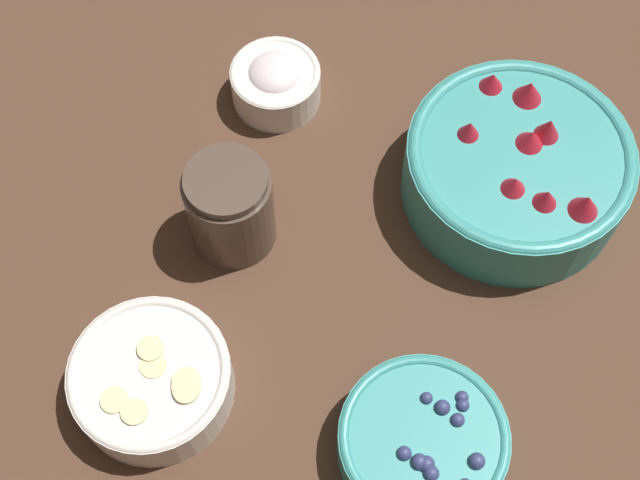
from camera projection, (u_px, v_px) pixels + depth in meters
name	position (u px, v px, depth m)	size (l,w,h in m)	color
ground_plane	(410.00, 266.00, 0.91)	(4.00, 4.00, 0.00)	#4C3323
bowl_strawberries	(517.00, 167.00, 0.91)	(0.23, 0.23, 0.10)	teal
bowl_blueberries	(423.00, 442.00, 0.80)	(0.15, 0.15, 0.06)	teal
bowl_bananas	(152.00, 379.00, 0.83)	(0.15, 0.15, 0.05)	silver
bowl_cream	(276.00, 81.00, 0.98)	(0.10, 0.10, 0.06)	white
jar_chocolate	(231.00, 209.00, 0.89)	(0.09, 0.09, 0.11)	#4C3D33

